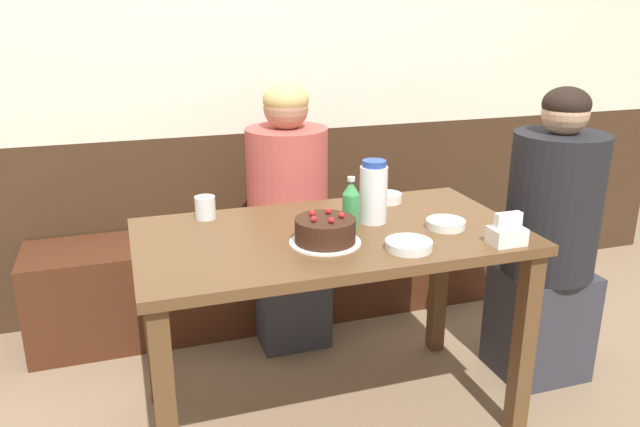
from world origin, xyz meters
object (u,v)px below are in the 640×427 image
at_px(birthday_cake, 325,231).
at_px(bowl_rice_small, 387,198).
at_px(person_teal_shirt, 288,221).
at_px(soju_bottle, 351,204).
at_px(water_pitcher, 373,192).
at_px(bowl_soup_white, 446,224).
at_px(bench_seat, 274,272).
at_px(glass_water_tall, 205,208).
at_px(napkin_holder, 507,233).
at_px(person_pale_blue_shirt, 549,244).
at_px(bowl_side_dish, 409,245).

distance_m(birthday_cake, bowl_rice_small, 0.50).
bearing_deg(person_teal_shirt, birthday_cake, -5.40).
bearing_deg(soju_bottle, bowl_rice_small, 43.87).
xyz_separation_m(water_pitcher, bowl_soup_white, (0.21, -0.14, -0.09)).
height_order(bench_seat, person_teal_shirt, person_teal_shirt).
bearing_deg(glass_water_tall, bowl_rice_small, -1.71).
height_order(napkin_holder, person_pale_blue_shirt, person_pale_blue_shirt).
bearing_deg(birthday_cake, bowl_soup_white, 1.23).
relative_size(napkin_holder, bowl_soup_white, 0.82).
relative_size(bowl_rice_small, person_teal_shirt, 0.10).
bearing_deg(bench_seat, glass_water_tall, -123.98).
xyz_separation_m(soju_bottle, bowl_rice_small, (0.24, 0.23, -0.07)).
bearing_deg(bowl_rice_small, soju_bottle, -136.13).
bearing_deg(bowl_side_dish, soju_bottle, 112.05).
bearing_deg(napkin_holder, person_teal_shirt, 118.26).
relative_size(bowl_rice_small, person_pale_blue_shirt, 0.10).
xyz_separation_m(birthday_cake, bowl_side_dish, (0.23, -0.13, -0.03)).
distance_m(bowl_rice_small, bowl_side_dish, 0.49).
bearing_deg(bench_seat, bowl_rice_small, -61.61).
relative_size(soju_bottle, bowl_soup_white, 1.34).
bearing_deg(bowl_side_dish, napkin_holder, -9.88).
bearing_deg(napkin_holder, bowl_side_dish, 170.12).
bearing_deg(napkin_holder, water_pitcher, 134.22).
height_order(bowl_soup_white, person_teal_shirt, person_teal_shirt).
relative_size(bench_seat, water_pitcher, 9.95).
bearing_deg(water_pitcher, person_teal_shirt, 105.70).
bearing_deg(bowl_soup_white, napkin_holder, -60.86).
height_order(bowl_rice_small, person_pale_blue_shirt, person_pale_blue_shirt).
height_order(water_pitcher, napkin_holder, water_pitcher).
height_order(napkin_holder, bowl_rice_small, napkin_holder).
xyz_separation_m(bowl_soup_white, bowl_side_dish, (-0.21, -0.14, 0.00)).
bearing_deg(person_pale_blue_shirt, water_pitcher, -2.86).
bearing_deg(water_pitcher, napkin_holder, -45.78).
bearing_deg(soju_bottle, glass_water_tall, 151.68).
xyz_separation_m(birthday_cake, bowl_soup_white, (0.44, 0.01, -0.03)).
bearing_deg(bowl_soup_white, soju_bottle, 160.78).
xyz_separation_m(bench_seat, glass_water_tall, (-0.38, -0.56, 0.54)).
height_order(birthday_cake, person_teal_shirt, person_teal_shirt).
distance_m(bowl_soup_white, person_pale_blue_shirt, 0.56).
relative_size(water_pitcher, bowl_side_dish, 1.50).
bearing_deg(bench_seat, water_pitcher, -77.47).
bearing_deg(bowl_side_dish, bench_seat, 99.65).
height_order(bench_seat, glass_water_tall, glass_water_tall).
height_order(bowl_rice_small, glass_water_tall, glass_water_tall).
relative_size(soju_bottle, person_teal_shirt, 0.15).
bearing_deg(napkin_holder, birthday_cake, 161.20).
height_order(birthday_cake, bowl_side_dish, birthday_cake).
relative_size(water_pitcher, person_teal_shirt, 0.19).
relative_size(water_pitcher, soju_bottle, 1.24).
height_order(bowl_side_dish, person_pale_blue_shirt, person_pale_blue_shirt).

